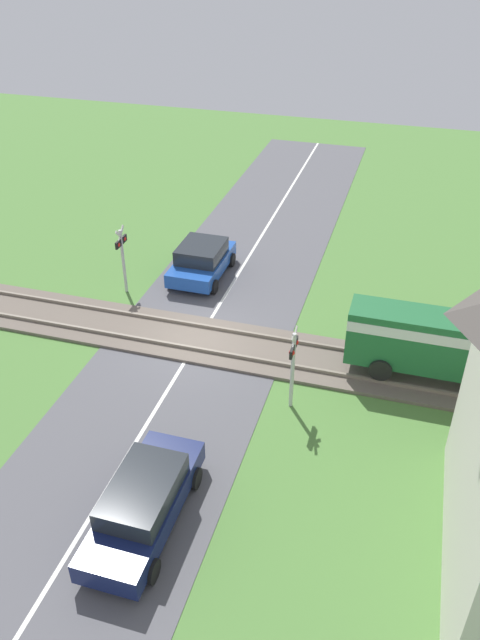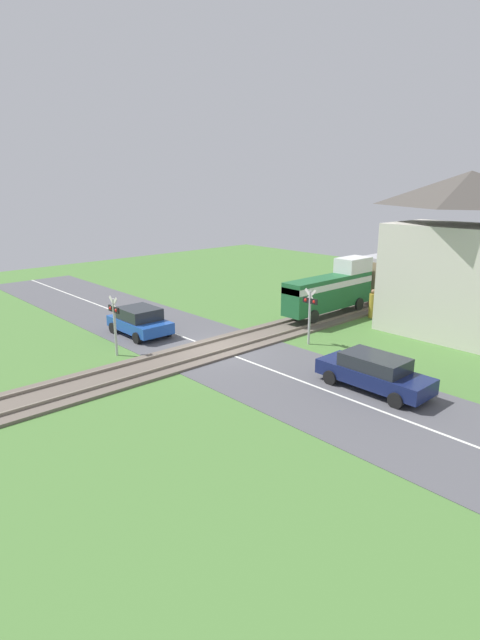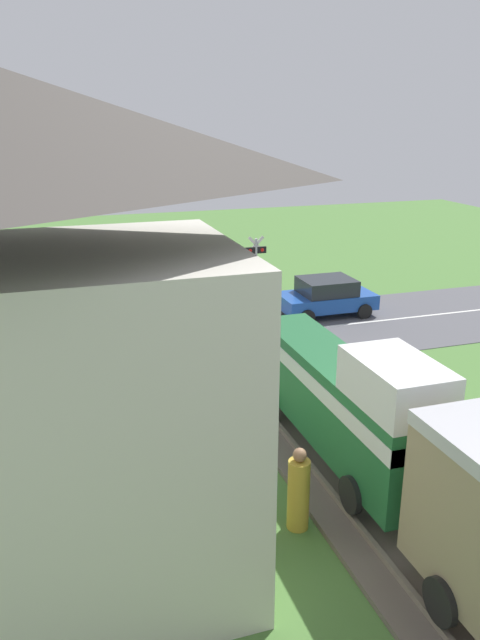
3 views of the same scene
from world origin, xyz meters
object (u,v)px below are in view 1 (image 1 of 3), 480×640
object	(u,v)px
crossing_signal_west_approach	(122,251)
crossing_signal_east_approach	(293,358)
car_near_crossing	(202,260)
car_far_side	(144,502)

from	to	relation	value
crossing_signal_west_approach	crossing_signal_east_approach	bearing A→B (deg)	57.92
crossing_signal_west_approach	crossing_signal_east_approach	world-z (taller)	same
car_near_crossing	car_far_side	bearing A→B (deg)	12.92
crossing_signal_east_approach	crossing_signal_west_approach	bearing A→B (deg)	-122.08
car_far_side	crossing_signal_west_approach	xyz separation A→B (m)	(-10.46, -5.44, 1.09)
car_far_side	crossing_signal_east_approach	xyz separation A→B (m)	(-5.44, 2.56, 1.09)
crossing_signal_east_approach	car_near_crossing	bearing A→B (deg)	-142.58
crossing_signal_west_approach	crossing_signal_east_approach	distance (m)	9.44
car_near_crossing	crossing_signal_west_approach	xyz separation A→B (m)	(2.10, -2.56, 1.07)
car_far_side	crossing_signal_east_approach	distance (m)	6.11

